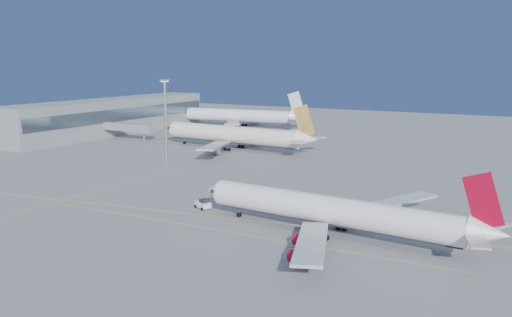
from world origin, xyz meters
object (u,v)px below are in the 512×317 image
at_px(pushback_tug, 203,204).
at_px(light_mast, 165,114).
at_px(airliner_etihad, 235,135).
at_px(airliner_third, 242,116).
at_px(airliner_virgin, 335,212).

bearing_deg(pushback_tug, light_mast, 160.16).
relative_size(airliner_etihad, pushback_tug, 15.41).
bearing_deg(light_mast, pushback_tug, -44.22).
relative_size(airliner_third, pushback_tug, 15.28).
xyz_separation_m(airliner_virgin, airliner_etihad, (-68.48, 78.38, 0.83)).
height_order(pushback_tug, light_mast, light_mast).
xyz_separation_m(airliner_third, pushback_tug, (69.52, -135.01, -4.38)).
bearing_deg(airliner_third, airliner_etihad, -66.88).
bearing_deg(airliner_virgin, pushback_tug, 178.10).
distance_m(airliner_virgin, light_mast, 84.77).
height_order(airliner_virgin, light_mast, light_mast).
xyz_separation_m(airliner_etihad, light_mast, (-3.60, -35.12, 10.07)).
bearing_deg(airliner_virgin, airliner_etihad, 136.86).
relative_size(airliner_virgin, airliner_third, 0.91).
bearing_deg(airliner_third, pushback_tug, -68.13).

